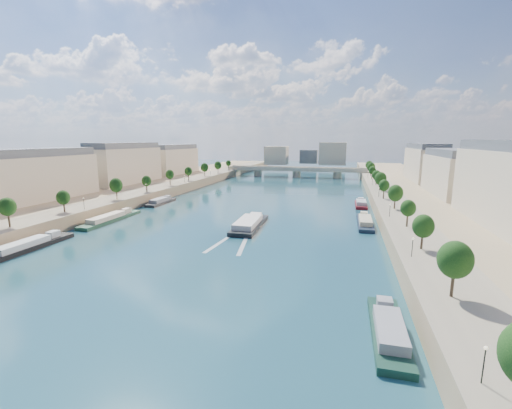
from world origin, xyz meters
The scene contains 17 objects.
ground centered at (0.00, 100.00, 0.00)m, with size 700.00×700.00×0.00m, color #0C2B36.
quay_left centered at (-72.00, 100.00, 2.50)m, with size 44.00×520.00×5.00m, color #9E8460.
quay_right centered at (72.00, 100.00, 2.50)m, with size 44.00×520.00×5.00m, color #9E8460.
pave_left centered at (-57.00, 100.00, 5.05)m, with size 14.00×520.00×0.10m, color gray.
pave_right centered at (57.00, 100.00, 5.05)m, with size 14.00×520.00×0.10m, color gray.
trees_left centered at (-55.00, 102.00, 10.48)m, with size 4.80×268.80×8.26m.
trees_right centered at (55.00, 110.00, 10.48)m, with size 4.80×268.80×8.26m.
lamps_left centered at (-52.50, 90.00, 7.78)m, with size 0.36×200.36×4.28m.
lamps_right centered at (52.50, 105.00, 7.78)m, with size 0.36×200.36×4.28m.
buildings_left centered at (-85.00, 112.00, 16.45)m, with size 16.00×226.00×23.20m.
buildings_right centered at (85.00, 112.00, 16.45)m, with size 16.00×226.00×23.20m.
skyline centered at (3.19, 319.52, 14.66)m, with size 79.00×42.00×22.00m.
bridge centered at (0.00, 242.49, 5.08)m, with size 112.00×12.00×8.15m.
tour_barge centered at (6.69, 79.27, 1.05)m, with size 8.99×28.07×3.78m.
wake centered at (6.69, 62.67, 0.02)m, with size 10.76×26.01×0.04m.
moored_barges_left centered at (-45.50, 41.62, 0.84)m, with size 5.00×154.08×3.60m.
moored_barges_right centered at (45.50, 56.31, 0.84)m, with size 5.00×159.17×3.60m.
Camera 1 is at (37.89, -31.05, 29.82)m, focal length 24.00 mm.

